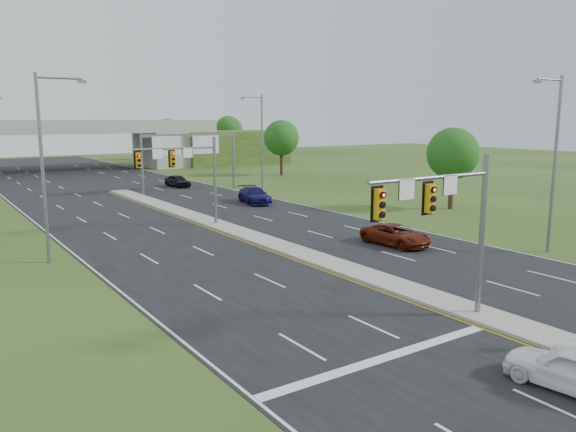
# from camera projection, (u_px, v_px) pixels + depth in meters

# --- Properties ---
(ground) EXTENTS (240.00, 240.00, 0.00)m
(ground) POSITION_uv_depth(u_px,v_px,m) (477.00, 315.00, 24.35)
(ground) COLOR #2E4217
(ground) RESTS_ON ground
(road) EXTENTS (24.00, 160.00, 0.02)m
(road) POSITION_uv_depth(u_px,v_px,m) (168.00, 208.00, 52.93)
(road) COLOR black
(road) RESTS_ON ground
(median) EXTENTS (2.00, 54.00, 0.16)m
(median) POSITION_uv_depth(u_px,v_px,m) (228.00, 228.00, 43.12)
(median) COLOR gray
(median) RESTS_ON road
(median_nose) EXTENTS (2.00, 2.00, 0.16)m
(median_nose) POSITION_uv_depth(u_px,v_px,m) (566.00, 344.00, 21.06)
(median_nose) COLOR gray
(median_nose) RESTS_ON road
(lane_markings) EXTENTS (23.72, 160.00, 0.01)m
(lane_markings) POSITION_uv_depth(u_px,v_px,m) (189.00, 218.00, 47.63)
(lane_markings) COLOR gold
(lane_markings) RESTS_ON road
(signal_mast_near) EXTENTS (6.62, 0.60, 7.00)m
(signal_mast_near) POSITION_uv_depth(u_px,v_px,m) (449.00, 213.00, 22.22)
(signal_mast_near) COLOR slate
(signal_mast_near) RESTS_ON ground
(signal_mast_far) EXTENTS (6.62, 0.60, 7.00)m
(signal_mast_far) POSITION_uv_depth(u_px,v_px,m) (188.00, 168.00, 42.64)
(signal_mast_far) COLOR slate
(signal_mast_far) RESTS_ON ground
(sign_gantry) EXTENTS (11.58, 0.44, 6.67)m
(sign_gantry) POSITION_uv_depth(u_px,v_px,m) (188.00, 146.00, 63.81)
(sign_gantry) COLOR slate
(sign_gantry) RESTS_ON ground
(overpass) EXTENTS (80.00, 14.00, 8.10)m
(overpass) POSITION_uv_depth(u_px,v_px,m) (59.00, 149.00, 89.07)
(overpass) COLOR gray
(overpass) RESTS_ON ground
(lightpole_l_mid) EXTENTS (2.85, 0.25, 11.00)m
(lightpole_l_mid) POSITION_uv_depth(u_px,v_px,m) (45.00, 159.00, 32.31)
(lightpole_l_mid) COLOR slate
(lightpole_l_mid) RESTS_ON ground
(lightpole_r_near) EXTENTS (2.85, 0.25, 11.00)m
(lightpole_r_near) POSITION_uv_depth(u_px,v_px,m) (553.00, 156.00, 34.70)
(lightpole_r_near) COLOR slate
(lightpole_r_near) RESTS_ON ground
(lightpole_r_far) EXTENTS (2.85, 0.25, 11.00)m
(lightpole_r_far) POSITION_uv_depth(u_px,v_px,m) (260.00, 139.00, 63.28)
(lightpole_r_far) COLOR slate
(lightpole_r_far) RESTS_ON ground
(tree_r_near) EXTENTS (4.80, 4.80, 7.60)m
(tree_r_near) POSITION_uv_depth(u_px,v_px,m) (453.00, 154.00, 51.90)
(tree_r_near) COLOR #382316
(tree_r_near) RESTS_ON ground
(tree_r_mid) EXTENTS (5.20, 5.20, 8.12)m
(tree_r_mid) POSITION_uv_depth(u_px,v_px,m) (281.00, 138.00, 82.63)
(tree_r_mid) COLOR #382316
(tree_r_mid) RESTS_ON ground
(tree_back_c) EXTENTS (5.60, 5.60, 8.32)m
(tree_back_c) POSITION_uv_depth(u_px,v_px,m) (167.00, 132.00, 113.38)
(tree_back_c) COLOR #382316
(tree_back_c) RESTS_ON ground
(tree_back_d) EXTENTS (6.00, 6.00, 8.85)m
(tree_back_d) POSITION_uv_depth(u_px,v_px,m) (229.00, 130.00, 121.03)
(tree_back_d) COLOR #382316
(tree_back_d) RESTS_ON ground
(car_white) EXTENTS (2.30, 4.32, 1.40)m
(car_white) POSITION_uv_depth(u_px,v_px,m) (572.00, 369.00, 17.54)
(car_white) COLOR white
(car_white) RESTS_ON road
(car_far_a) EXTENTS (2.64, 5.13, 1.39)m
(car_far_a) POSITION_uv_depth(u_px,v_px,m) (396.00, 235.00, 37.60)
(car_far_a) COLOR #591608
(car_far_a) RESTS_ON road
(car_far_b) EXTENTS (3.31, 5.80, 1.58)m
(car_far_b) POSITION_uv_depth(u_px,v_px,m) (254.00, 195.00, 56.11)
(car_far_b) COLOR #0A0B41
(car_far_b) RESTS_ON road
(car_far_c) EXTENTS (2.13, 4.48, 1.48)m
(car_far_c) POSITION_uv_depth(u_px,v_px,m) (178.00, 181.00, 69.38)
(car_far_c) COLOR black
(car_far_c) RESTS_ON road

